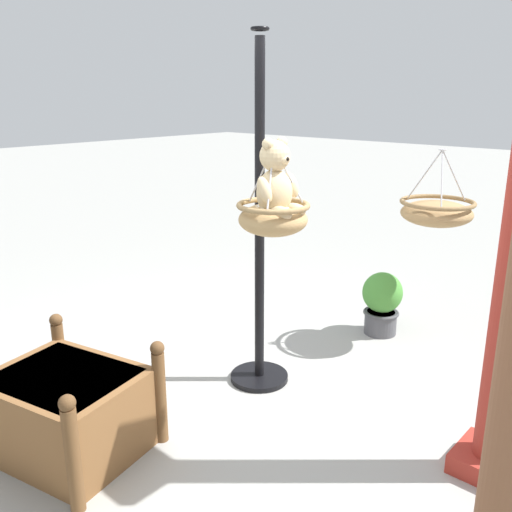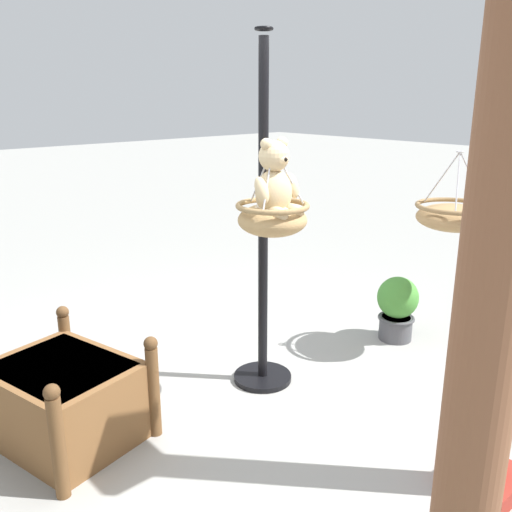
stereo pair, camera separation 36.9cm
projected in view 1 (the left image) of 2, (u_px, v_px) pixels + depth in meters
name	position (u px, v px, depth m)	size (l,w,h in m)	color
ground_plane	(246.00, 394.00, 4.02)	(40.00, 40.00, 0.00)	#9E9E99
display_pole_central	(259.00, 282.00, 4.01)	(0.44, 0.44, 2.52)	black
hanging_basket_with_teddy	(273.00, 217.00, 3.58)	(0.48, 0.48, 0.58)	tan
teddy_bear	(276.00, 183.00, 3.51)	(0.35, 0.31, 0.51)	#D1B789
hanging_basket_left_high	(437.00, 212.00, 4.50)	(0.60, 0.60, 0.63)	#A37F51
wooden_planter_box	(67.00, 409.00, 3.33)	(0.96, 1.09, 0.68)	brown
potted_plant_fern_front	(382.00, 302.00, 4.96)	(0.36, 0.36, 0.58)	#4C4C51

